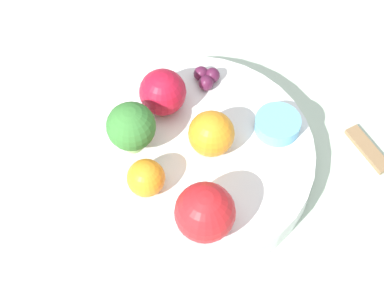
% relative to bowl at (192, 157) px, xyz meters
% --- Properties ---
extents(ground_plane, '(6.00, 6.00, 0.00)m').
position_rel_bowl_xyz_m(ground_plane, '(0.00, 0.00, -0.04)').
color(ground_plane, gray).
extents(table_surface, '(1.20, 1.20, 0.02)m').
position_rel_bowl_xyz_m(table_surface, '(0.00, 0.00, -0.03)').
color(table_surface, '#B2C6B2').
rests_on(table_surface, ground_plane).
extents(bowl, '(0.26, 0.26, 0.03)m').
position_rel_bowl_xyz_m(bowl, '(0.00, 0.00, 0.00)').
color(bowl, white).
rests_on(bowl, table_surface).
extents(broccoli, '(0.05, 0.05, 0.06)m').
position_rel_bowl_xyz_m(broccoli, '(-0.05, 0.03, 0.05)').
color(broccoli, '#8CB76B').
rests_on(broccoli, bowl).
extents(apple_red, '(0.05, 0.05, 0.05)m').
position_rel_bowl_xyz_m(apple_red, '(0.00, 0.06, 0.04)').
color(apple_red, '#B7142D').
rests_on(apple_red, bowl).
extents(apple_green, '(0.06, 0.06, 0.06)m').
position_rel_bowl_xyz_m(apple_green, '(-0.03, -0.08, 0.04)').
color(apple_green, red).
rests_on(apple_green, bowl).
extents(orange_front, '(0.05, 0.05, 0.05)m').
position_rel_bowl_xyz_m(orange_front, '(0.02, -0.01, 0.04)').
color(orange_front, orange).
rests_on(orange_front, bowl).
extents(orange_back, '(0.04, 0.04, 0.04)m').
position_rel_bowl_xyz_m(orange_back, '(-0.06, -0.02, 0.03)').
color(orange_back, orange).
rests_on(orange_back, bowl).
extents(grape_cluster, '(0.03, 0.03, 0.02)m').
position_rel_bowl_xyz_m(grape_cluster, '(0.06, 0.07, 0.02)').
color(grape_cluster, '#511938').
rests_on(grape_cluster, bowl).
extents(small_cup, '(0.05, 0.05, 0.02)m').
position_rel_bowl_xyz_m(small_cup, '(0.09, -0.02, 0.02)').
color(small_cup, '#66B2DB').
rests_on(small_cup, bowl).
extents(spoon, '(0.02, 0.06, 0.01)m').
position_rel_bowl_xyz_m(spoon, '(0.18, -0.08, -0.01)').
color(spoon, olive).
rests_on(spoon, table_surface).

